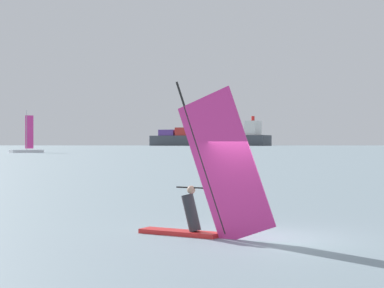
# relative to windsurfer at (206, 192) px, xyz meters

# --- Properties ---
(ground_plane) EXTENTS (4000.00, 4000.00, 0.00)m
(ground_plane) POSITION_rel_windsurfer_xyz_m (1.32, 0.15, -1.17)
(ground_plane) COLOR gray
(windsurfer) EXTENTS (3.80, 1.53, 4.26)m
(windsurfer) POSITION_rel_windsurfer_xyz_m (0.00, 0.00, 0.00)
(windsurfer) COLOR red
(windsurfer) RESTS_ON ground_plane
(cargo_ship) EXTENTS (160.80, 71.45, 36.94)m
(cargo_ship) POSITION_rel_windsurfer_xyz_m (-130.97, 782.61, 8.79)
(cargo_ship) COLOR #3F444C
(cargo_ship) RESTS_ON ground_plane
(small_sailboat) EXTENTS (8.09, 8.68, 11.80)m
(small_sailboat) POSITION_rel_windsurfer_xyz_m (-75.60, 146.69, -0.28)
(small_sailboat) COLOR white
(small_sailboat) RESTS_ON ground_plane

